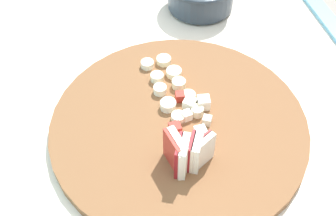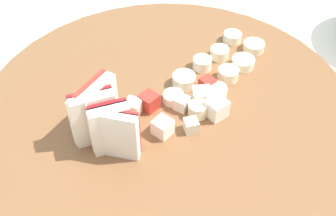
{
  "view_description": "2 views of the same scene",
  "coord_description": "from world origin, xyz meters",
  "views": [
    {
      "loc": [
        -0.41,
        0.11,
        1.5
      ],
      "look_at": [
        0.08,
        -0.01,
        0.94
      ],
      "focal_mm": 48.22,
      "sensor_mm": 36.0,
      "label": 1
    },
    {
      "loc": [
        -0.18,
        -0.27,
        1.25
      ],
      "look_at": [
        0.05,
        -0.04,
        0.93
      ],
      "focal_mm": 45.15,
      "sensor_mm": 36.0,
      "label": 2
    }
  ],
  "objects": [
    {
      "name": "cutting_board",
      "position": [
        0.07,
        -0.02,
        0.9
      ],
      "size": [
        0.44,
        0.44,
        0.02
      ],
      "primitive_type": "cylinder",
      "color": "brown",
      "rests_on": "tiled_countertop"
    },
    {
      "name": "banana_slice_rows",
      "position": [
        0.15,
        -0.03,
        0.92
      ],
      "size": [
        0.17,
        0.08,
        0.02
      ],
      "color": "#F4EAC6",
      "rests_on": "cutting_board"
    },
    {
      "name": "apple_dice_pile",
      "position": [
        0.07,
        -0.04,
        0.92
      ],
      "size": [
        0.11,
        0.09,
        0.02
      ],
      "color": "white",
      "rests_on": "cutting_board"
    },
    {
      "name": "apple_wedge_fan",
      "position": [
        -0.02,
        -0.01,
        0.94
      ],
      "size": [
        0.06,
        0.08,
        0.06
      ],
      "color": "#A32323",
      "rests_on": "cutting_board"
    }
  ]
}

